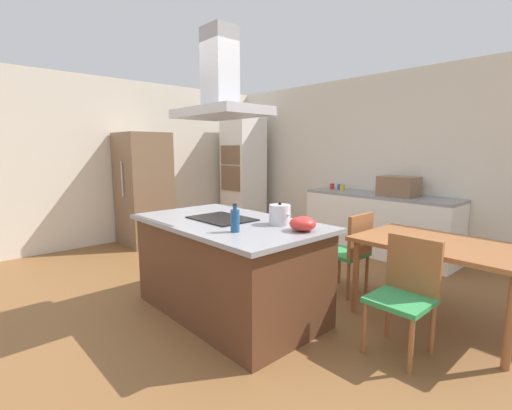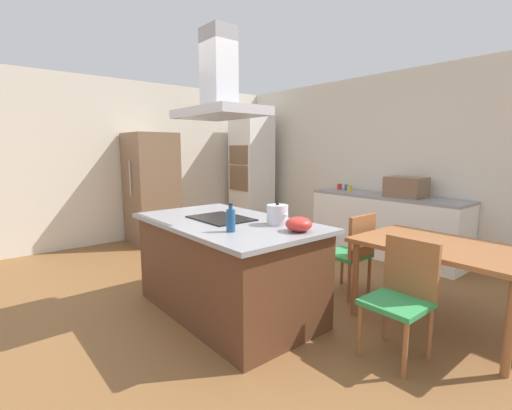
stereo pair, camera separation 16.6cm
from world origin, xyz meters
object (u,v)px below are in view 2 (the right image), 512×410
at_px(cooktop, 221,218).
at_px(refrigerator, 152,189).
at_px(mixing_bowl, 299,224).
at_px(chair_at_left_end, 353,249).
at_px(countertop_microwave, 406,187).
at_px(wall_oven_stack, 251,172).
at_px(chair_facing_island, 403,290).
at_px(tea_kettle, 277,215).
at_px(coffee_mug_red, 339,187).
at_px(range_hood, 219,89).
at_px(olive_oil_bottle, 231,220).
at_px(coffee_mug_blue, 347,187).
at_px(dining_table, 443,254).
at_px(coffee_mug_yellow, 349,188).

height_order(cooktop, refrigerator, refrigerator).
relative_size(mixing_bowl, chair_at_left_end, 0.25).
height_order(mixing_bowl, countertop_microwave, countertop_microwave).
bearing_deg(chair_at_left_end, wall_oven_stack, 157.97).
bearing_deg(wall_oven_stack, refrigerator, -92.20).
height_order(mixing_bowl, chair_facing_island, mixing_bowl).
distance_m(tea_kettle, coffee_mug_red, 3.06).
xyz_separation_m(countertop_microwave, range_hood, (-0.32, -2.88, 1.06)).
relative_size(olive_oil_bottle, coffee_mug_red, 2.55).
bearing_deg(coffee_mug_red, tea_kettle, -62.73).
relative_size(coffee_mug_blue, dining_table, 0.06).
xyz_separation_m(coffee_mug_blue, wall_oven_stack, (-2.10, -0.30, 0.16)).
relative_size(cooktop, coffee_mug_yellow, 6.67).
bearing_deg(olive_oil_bottle, mixing_bowl, 51.34).
bearing_deg(refrigerator, coffee_mug_blue, 47.50).
height_order(tea_kettle, chair_at_left_end, tea_kettle).
bearing_deg(refrigerator, coffee_mug_red, 49.82).
xyz_separation_m(mixing_bowl, wall_oven_stack, (-3.65, 2.46, 0.14)).
bearing_deg(coffee_mug_yellow, coffee_mug_blue, 144.86).
height_order(countertop_microwave, dining_table, countertop_microwave).
bearing_deg(cooktop, coffee_mug_red, 106.31).
relative_size(coffee_mug_yellow, dining_table, 0.06).
xyz_separation_m(refrigerator, dining_table, (4.42, 0.69, -0.24)).
bearing_deg(olive_oil_bottle, chair_facing_island, 38.73).
bearing_deg(cooktop, chair_facing_island, 21.04).
height_order(cooktop, coffee_mug_yellow, coffee_mug_yellow).
distance_m(cooktop, coffee_mug_red, 3.08).
bearing_deg(dining_table, mixing_bowl, -123.10).
distance_m(cooktop, countertop_microwave, 2.90).
bearing_deg(mixing_bowl, coffee_mug_blue, 119.36).
relative_size(coffee_mug_yellow, range_hood, 0.10).
xyz_separation_m(mixing_bowl, dining_table, (0.70, 1.07, -0.29)).
relative_size(coffee_mug_blue, range_hood, 0.10).
bearing_deg(countertop_microwave, refrigerator, -144.22).
bearing_deg(countertop_microwave, coffee_mug_yellow, -179.55).
xyz_separation_m(coffee_mug_blue, dining_table, (2.25, -1.69, -0.28)).
bearing_deg(tea_kettle, coffee_mug_red, 117.27).
bearing_deg(olive_oil_bottle, countertop_microwave, 93.21).
relative_size(olive_oil_bottle, wall_oven_stack, 0.10).
height_order(coffee_mug_red, coffee_mug_yellow, same).
bearing_deg(chair_facing_island, mixing_bowl, -149.83).
bearing_deg(coffee_mug_red, chair_at_left_end, -48.72).
bearing_deg(tea_kettle, dining_table, 45.43).
xyz_separation_m(cooktop, mixing_bowl, (0.84, 0.19, 0.05)).
bearing_deg(cooktop, refrigerator, 168.84).
height_order(mixing_bowl, coffee_mug_yellow, mixing_bowl).
bearing_deg(chair_facing_island, tea_kettle, -160.54).
xyz_separation_m(dining_table, chair_at_left_end, (-0.92, 0.00, -0.16)).
relative_size(countertop_microwave, coffee_mug_red, 5.56).
relative_size(refrigerator, dining_table, 1.30).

